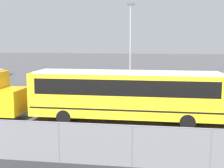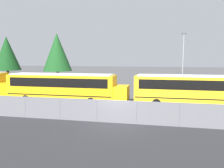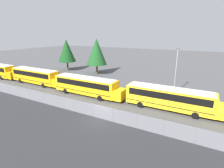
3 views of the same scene
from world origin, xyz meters
name	(u,v)px [view 2 (image 2 of 3)]	position (x,y,z in m)	size (l,w,h in m)	color
ground_plane	(116,123)	(0.00, 0.00, 0.00)	(200.00, 200.00, 0.00)	#4C4C4F
road_strip	(94,159)	(0.00, -6.00, 0.00)	(128.07, 12.00, 0.01)	#2B2B2D
fence	(116,111)	(0.00, 0.00, 0.89)	(94.14, 0.07, 1.75)	#9EA0A5
school_bus_2	(64,86)	(-6.85, 6.16, 1.87)	(13.23, 2.52, 3.16)	yellow
school_bus_3	(197,89)	(6.89, 6.80, 1.87)	(13.23, 2.52, 3.16)	yellow
light_pole	(183,62)	(6.19, 13.57, 4.39)	(0.60, 0.24, 8.00)	gray
tree_0	(57,52)	(-14.47, 20.68, 5.83)	(5.12, 5.12, 9.17)	#51381E
tree_1	(7,53)	(-24.41, 20.45, 5.65)	(4.81, 4.81, 8.80)	#51381E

